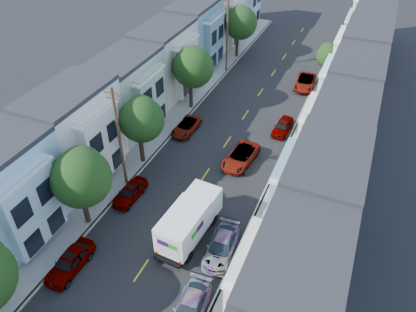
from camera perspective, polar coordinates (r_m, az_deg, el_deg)
ground at (r=35.25m, az=-4.37°, el=-8.54°), size 160.00×160.00×0.00m
road_slab at (r=45.90m, az=4.06°, el=3.99°), size 12.00×70.00×0.02m
curb_left at (r=47.80m, az=-2.79°, el=5.64°), size 0.30×70.00×0.15m
curb_right at (r=44.66m, az=11.38°, el=2.30°), size 0.30×70.00×0.15m
sidewalk_left at (r=48.31m, az=-4.19°, el=5.95°), size 2.60×70.00×0.15m
sidewalk_right at (r=44.51m, az=12.99°, el=1.91°), size 2.60×70.00×0.15m
centerline at (r=45.90m, az=4.06°, el=3.98°), size 0.12×70.00×0.01m
townhouse_row_left at (r=49.99m, az=-8.11°, el=6.74°), size 5.00×70.00×8.50m
townhouse_row_right at (r=44.31m, az=17.73°, el=0.66°), size 5.00×70.00×8.50m
tree_b at (r=32.67m, az=-17.51°, el=-2.97°), size 4.70×4.70×7.40m
tree_c at (r=38.35m, az=-9.45°, el=5.05°), size 4.29×4.29×7.21m
tree_d at (r=46.96m, az=-2.21°, el=12.34°), size 4.70×4.70×7.70m
tree_e at (r=60.85m, az=4.52°, el=18.16°), size 4.70×4.70×7.56m
tree_far_r at (r=55.42m, az=16.47°, el=13.30°), size 3.10×3.10×5.48m
utility_pole_near at (r=35.89m, az=-12.34°, el=2.37°), size 1.60×0.26×10.00m
utility_pole_far at (r=56.36m, az=2.72°, el=16.57°), size 1.60×0.26×10.00m
fedex_truck at (r=32.47m, az=-2.63°, el=-8.98°), size 2.58×6.69×3.21m
lead_sedan at (r=40.38m, az=4.63°, el=-0.12°), size 2.90×5.41×1.44m
parked_left_b at (r=32.74m, az=-18.84°, el=-13.93°), size 1.81×4.71×1.52m
parked_left_c at (r=37.00m, az=-10.92°, el=-5.04°), size 1.75×4.32×1.39m
parked_left_d at (r=44.89m, az=-3.08°, el=4.12°), size 2.13×4.49×1.24m
parked_right_a at (r=29.00m, az=-2.59°, el=-20.69°), size 2.26×4.78×1.40m
parked_right_b at (r=32.08m, az=1.90°, el=-12.62°), size 2.34×4.90×1.43m
parked_right_c at (r=45.47m, az=10.44°, el=4.07°), size 1.86×4.32×1.37m
parked_right_d at (r=55.19m, az=13.49°, el=10.04°), size 2.74×5.35×1.45m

